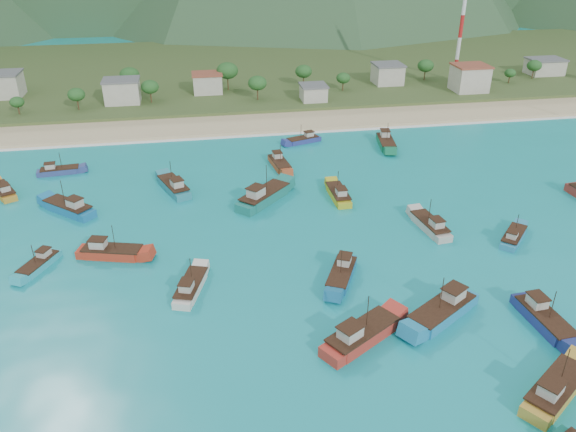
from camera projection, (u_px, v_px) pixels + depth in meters
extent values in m
plane|color=#0C7A8E|center=(280.00, 291.00, 84.46)|extent=(600.00, 600.00, 0.00)
cube|color=beige|center=(235.00, 125.00, 153.33)|extent=(400.00, 18.00, 1.20)
cube|color=#385123|center=(220.00, 72.00, 206.51)|extent=(400.00, 110.00, 2.40)
cube|color=white|center=(238.00, 136.00, 145.05)|extent=(400.00, 2.50, 0.08)
cube|color=beige|center=(7.00, 85.00, 170.49)|extent=(8.54, 9.33, 6.92)
cube|color=beige|center=(122.00, 92.00, 164.80)|extent=(9.94, 7.72, 6.50)
cube|color=beige|center=(207.00, 84.00, 174.61)|extent=(8.75, 7.30, 5.65)
cube|color=beige|center=(313.00, 93.00, 167.70)|extent=(7.23, 7.30, 4.19)
cube|color=beige|center=(388.00, 74.00, 184.46)|extent=(8.90, 8.58, 5.99)
cube|color=beige|center=(470.00, 79.00, 176.24)|extent=(10.02, 8.91, 7.62)
cube|color=beige|center=(545.00, 67.00, 196.00)|extent=(11.52, 8.24, 4.94)
cylinder|color=red|center=(455.00, 70.00, 187.73)|extent=(1.20, 1.20, 7.02)
cylinder|color=white|center=(458.00, 49.00, 184.46)|extent=(1.20, 1.20, 7.02)
cylinder|color=red|center=(461.00, 26.00, 181.18)|extent=(1.20, 1.20, 7.02)
cylinder|color=white|center=(465.00, 3.00, 177.91)|extent=(1.20, 1.20, 7.02)
cube|color=navy|center=(60.00, 172.00, 123.41)|extent=(9.19, 3.52, 1.63)
cube|color=beige|center=(50.00, 166.00, 122.29)|extent=(2.19, 1.84, 1.32)
cylinder|color=#382114|center=(60.00, 160.00, 122.30)|extent=(0.12, 0.12, 3.67)
cube|color=#C28226|center=(4.00, 192.00, 114.11)|extent=(7.17, 9.70, 1.74)
cube|color=beige|center=(5.00, 188.00, 112.04)|extent=(2.59, 2.75, 1.41)
cube|color=#B53024|center=(362.00, 336.00, 74.10)|extent=(12.31, 9.58, 2.23)
cube|color=beige|center=(350.00, 333.00, 71.68)|extent=(3.55, 3.38, 1.81)
cylinder|color=#382114|center=(368.00, 312.00, 72.82)|extent=(0.12, 0.12, 5.01)
cube|color=#27ABBD|center=(39.00, 266.00, 89.79)|extent=(5.97, 8.73, 1.54)
cube|color=beige|center=(44.00, 253.00, 90.61)|extent=(2.24, 2.41, 1.25)
cylinder|color=#382114|center=(33.00, 254.00, 88.21)|extent=(0.12, 0.12, 3.47)
cube|color=#B98E2F|center=(556.00, 390.00, 65.62)|extent=(11.66, 9.51, 2.14)
cube|color=beige|center=(551.00, 389.00, 63.24)|extent=(3.42, 3.29, 1.74)
cylinder|color=#382114|center=(565.00, 365.00, 64.42)|extent=(0.12, 0.12, 4.81)
cube|color=#166898|center=(341.00, 277.00, 86.84)|extent=(7.32, 10.61, 1.88)
cube|color=beige|center=(344.00, 260.00, 87.84)|extent=(2.74, 2.94, 1.53)
cylinder|color=#382114|center=(341.00, 262.00, 84.92)|extent=(0.12, 0.12, 4.22)
cube|color=teal|center=(174.00, 188.00, 115.64)|extent=(7.15, 11.69, 2.04)
cube|color=beige|center=(177.00, 183.00, 113.03)|extent=(2.84, 3.13, 1.66)
cylinder|color=#382114|center=(171.00, 172.00, 114.58)|extent=(0.12, 0.12, 4.60)
cube|color=gold|center=(338.00, 195.00, 112.69)|extent=(3.13, 10.07, 1.82)
cube|color=beige|center=(341.00, 192.00, 110.13)|extent=(1.87, 2.31, 1.48)
cylinder|color=#382114|center=(338.00, 181.00, 111.80)|extent=(0.12, 0.12, 4.10)
cube|color=#136AA0|center=(68.00, 209.00, 106.98)|extent=(10.87, 10.29, 2.10)
cube|color=beige|center=(75.00, 203.00, 104.98)|extent=(3.37, 3.33, 1.71)
cylinder|color=#382114|center=(63.00, 192.00, 105.70)|extent=(0.12, 0.12, 4.73)
cube|color=navy|center=(303.00, 141.00, 140.66)|extent=(9.25, 5.30, 1.61)
cube|color=beige|center=(309.00, 134.00, 140.73)|extent=(2.43, 2.18, 1.31)
cylinder|color=#382114|center=(301.00, 131.00, 139.22)|extent=(0.12, 0.12, 3.63)
cube|color=navy|center=(545.00, 322.00, 76.97)|extent=(4.03, 11.23, 2.00)
cube|color=beige|center=(537.00, 301.00, 78.06)|extent=(2.19, 2.64, 1.63)
cylinder|color=#382114|center=(553.00, 305.00, 74.92)|extent=(0.12, 0.12, 4.51)
cube|color=#106943|center=(386.00, 144.00, 138.29)|extent=(5.04, 11.55, 2.03)
cube|color=beige|center=(385.00, 134.00, 139.45)|extent=(2.42, 2.83, 1.65)
cylinder|color=#382114|center=(387.00, 132.00, 136.19)|extent=(0.12, 0.12, 4.57)
cube|color=teal|center=(441.00, 313.00, 78.37)|extent=(12.65, 9.94, 2.30)
cube|color=beige|center=(454.00, 294.00, 78.94)|extent=(3.66, 3.49, 1.87)
cylinder|color=#382114|center=(442.00, 294.00, 76.21)|extent=(0.12, 0.12, 5.16)
cube|color=silver|center=(191.00, 288.00, 84.35)|extent=(5.68, 10.06, 1.75)
cube|color=beige|center=(186.00, 286.00, 81.88)|extent=(2.36, 2.63, 1.43)
cylinder|color=#382114|center=(191.00, 270.00, 83.50)|extent=(0.12, 0.12, 3.95)
cube|color=#B8B2A6|center=(429.00, 226.00, 101.16)|extent=(4.35, 10.59, 1.87)
cube|color=beige|center=(437.00, 223.00, 98.59)|extent=(2.17, 2.56, 1.52)
cylinder|color=#382114|center=(430.00, 210.00, 100.24)|extent=(0.12, 0.12, 4.21)
cube|color=teal|center=(513.00, 238.00, 97.75)|extent=(7.94, 8.25, 1.61)
cube|color=beige|center=(512.00, 235.00, 95.73)|extent=(2.55, 2.57, 1.31)
cylinder|color=#382114|center=(517.00, 223.00, 96.90)|extent=(0.12, 0.12, 3.62)
cube|color=#177167|center=(265.00, 197.00, 111.04)|extent=(12.12, 12.42, 2.44)
cube|color=beige|center=(256.00, 192.00, 108.00)|extent=(3.88, 3.90, 1.98)
cylinder|color=#382114|center=(266.00, 178.00, 109.75)|extent=(0.12, 0.12, 5.48)
cube|color=#BA321C|center=(113.00, 254.00, 92.74)|extent=(11.27, 5.95, 1.97)
cube|color=beige|center=(98.00, 244.00, 92.11)|extent=(2.90, 2.56, 1.60)
cylinder|color=#382114|center=(114.00, 237.00, 91.20)|extent=(0.12, 0.12, 4.42)
cube|color=#AB4623|center=(280.00, 165.00, 126.56)|extent=(4.18, 10.18, 1.80)
cube|color=beige|center=(277.00, 155.00, 127.50)|extent=(2.09, 2.46, 1.46)
cylinder|color=#382114|center=(280.00, 154.00, 124.72)|extent=(0.12, 0.12, 4.05)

